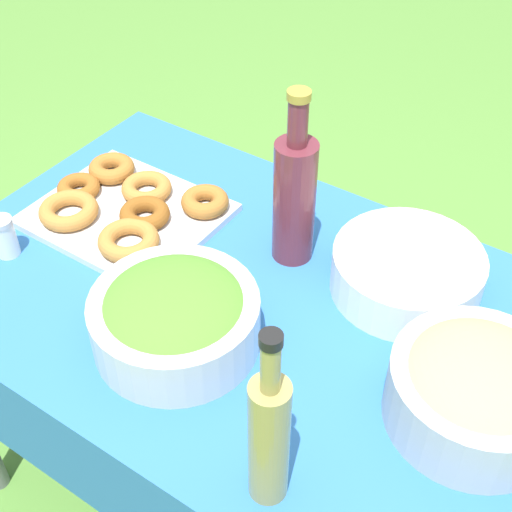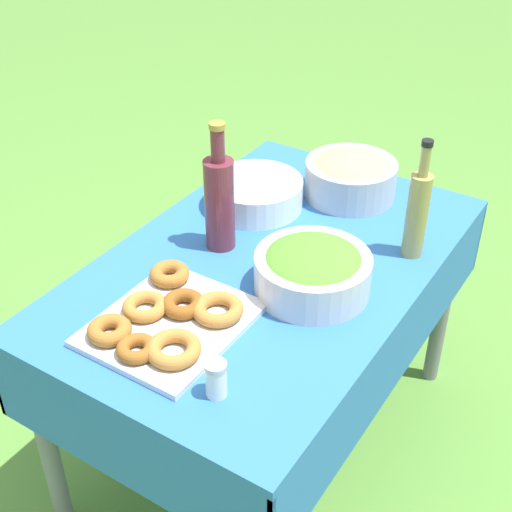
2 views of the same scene
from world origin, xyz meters
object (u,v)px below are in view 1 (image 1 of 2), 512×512
object	(u,v)px
olive_oil_bottle	(269,436)
pasta_bowl	(477,390)
donut_platter	(126,208)
salad_bowl	(175,316)
plate_stack	(407,272)
wine_bottle	(294,196)

from	to	relation	value
olive_oil_bottle	pasta_bowl	bearing A→B (deg)	-124.59
donut_platter	olive_oil_bottle	world-z (taller)	olive_oil_bottle
salad_bowl	donut_platter	bearing A→B (deg)	-34.58
pasta_bowl	donut_platter	distance (m)	0.78
olive_oil_bottle	plate_stack	bearing A→B (deg)	-88.23
salad_bowl	donut_platter	size ratio (longest dim) A/B	0.74
olive_oil_bottle	wine_bottle	distance (m)	0.51
pasta_bowl	donut_platter	xyz separation A→B (m)	(0.78, -0.07, -0.05)
salad_bowl	olive_oil_bottle	xyz separation A→B (m)	(-0.28, 0.15, 0.07)
plate_stack	olive_oil_bottle	size ratio (longest dim) A/B	0.84
salad_bowl	pasta_bowl	world-z (taller)	pasta_bowl
donut_platter	wine_bottle	size ratio (longest dim) A/B	1.08
salad_bowl	wine_bottle	xyz separation A→B (m)	(-0.04, -0.30, 0.08)
donut_platter	olive_oil_bottle	distance (m)	0.69
salad_bowl	olive_oil_bottle	world-z (taller)	olive_oil_bottle
salad_bowl	plate_stack	size ratio (longest dim) A/B	1.04
pasta_bowl	plate_stack	world-z (taller)	pasta_bowl
salad_bowl	pasta_bowl	bearing A→B (deg)	-164.30
donut_platter	wine_bottle	bearing A→B (deg)	-164.53
pasta_bowl	salad_bowl	bearing A→B (deg)	15.70
plate_stack	wine_bottle	world-z (taller)	wine_bottle
pasta_bowl	wine_bottle	xyz separation A→B (m)	(0.43, -0.17, 0.07)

